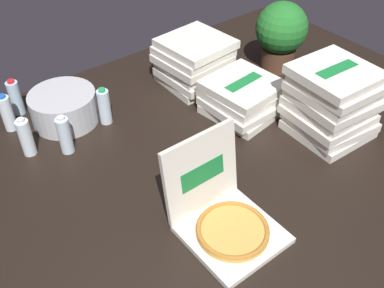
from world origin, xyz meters
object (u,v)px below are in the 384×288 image
at_px(pizza_stack_right_near, 243,98).
at_px(ice_bucket, 64,108).
at_px(open_pizza_box, 223,215).
at_px(water_bottle_4, 7,113).
at_px(potted_plant, 281,33).
at_px(water_bottle_3, 65,135).
at_px(pizza_stack_left_far, 194,62).
at_px(water_bottle_0, 26,137).
at_px(water_bottle_2, 16,98).
at_px(water_bottle_1, 104,107).
at_px(pizza_stack_center_near, 332,102).

distance_m(pizza_stack_right_near, ice_bucket, 0.95).
distance_m(open_pizza_box, water_bottle_4, 1.25).
bearing_deg(potted_plant, open_pizza_box, -145.62).
xyz_separation_m(open_pizza_box, pizza_stack_right_near, (0.61, 0.54, 0.01)).
bearing_deg(water_bottle_4, open_pizza_box, -69.45).
distance_m(ice_bucket, water_bottle_3, 0.26).
height_order(pizza_stack_left_far, ice_bucket, pizza_stack_left_far).
distance_m(open_pizza_box, pizza_stack_right_near, 0.82).
distance_m(ice_bucket, potted_plant, 1.34).
bearing_deg(pizza_stack_right_near, potted_plant, 23.48).
height_order(ice_bucket, water_bottle_0, water_bottle_0).
relative_size(water_bottle_0, water_bottle_2, 1.00).
height_order(open_pizza_box, water_bottle_4, open_pizza_box).
relative_size(ice_bucket, water_bottle_1, 1.66).
bearing_deg(water_bottle_3, open_pizza_box, -70.90).
xyz_separation_m(pizza_stack_left_far, pizza_stack_right_near, (0.02, -0.40, -0.05)).
relative_size(water_bottle_4, potted_plant, 0.50).
bearing_deg(water_bottle_4, water_bottle_0, -89.95).
relative_size(open_pizza_box, ice_bucket, 1.20).
bearing_deg(ice_bucket, water_bottle_3, -113.98).
height_order(pizza_stack_center_near, water_bottle_2, pizza_stack_center_near).
height_order(pizza_stack_left_far, water_bottle_4, pizza_stack_left_far).
bearing_deg(ice_bucket, water_bottle_1, -41.24).
distance_m(open_pizza_box, water_bottle_1, 0.92).
xyz_separation_m(water_bottle_1, water_bottle_2, (-0.33, 0.36, 0.00)).
bearing_deg(open_pizza_box, pizza_stack_right_near, 41.62).
height_order(pizza_stack_right_near, water_bottle_1, water_bottle_1).
xyz_separation_m(ice_bucket, water_bottle_1, (0.16, -0.14, 0.02)).
distance_m(water_bottle_2, water_bottle_4, 0.14).
height_order(pizza_stack_right_near, water_bottle_0, water_bottle_0).
distance_m(pizza_stack_center_near, potted_plant, 0.67).
bearing_deg(potted_plant, water_bottle_1, 172.07).
distance_m(water_bottle_1, water_bottle_2, 0.49).
distance_m(pizza_stack_right_near, potted_plant, 0.56).
height_order(ice_bucket, water_bottle_4, water_bottle_4).
xyz_separation_m(water_bottle_0, water_bottle_1, (0.42, -0.01, 0.00)).
distance_m(water_bottle_0, water_bottle_3, 0.18).
xyz_separation_m(pizza_stack_center_near, water_bottle_4, (-1.28, 1.02, -0.08)).
height_order(pizza_stack_left_far, potted_plant, potted_plant).
bearing_deg(water_bottle_0, pizza_stack_center_near, -31.31).
xyz_separation_m(pizza_stack_center_near, pizza_stack_left_far, (-0.24, 0.79, -0.05)).
relative_size(water_bottle_0, water_bottle_1, 1.00).
bearing_deg(potted_plant, water_bottle_4, 165.13).
height_order(pizza_stack_center_near, water_bottle_3, pizza_stack_center_near).
bearing_deg(open_pizza_box, water_bottle_0, 115.38).
distance_m(water_bottle_0, water_bottle_2, 0.37).
distance_m(ice_bucket, water_bottle_4, 0.28).
xyz_separation_m(pizza_stack_center_near, water_bottle_0, (-1.28, 0.78, -0.08)).
bearing_deg(water_bottle_2, pizza_stack_center_near, -43.56).
distance_m(pizza_stack_center_near, water_bottle_3, 1.31).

